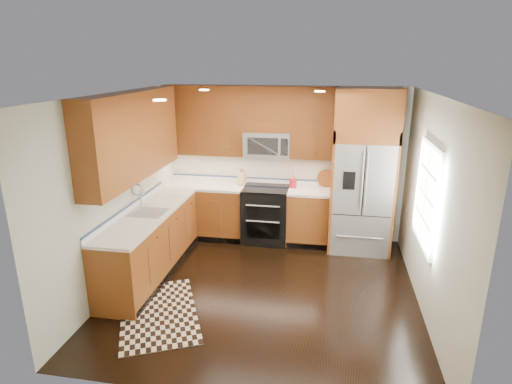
% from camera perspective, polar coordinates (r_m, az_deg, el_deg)
% --- Properties ---
extents(ground, '(4.00, 4.00, 0.00)m').
position_cam_1_polar(ground, '(5.96, 1.17, -12.93)').
color(ground, black).
rests_on(ground, ground).
extents(wall_back, '(4.00, 0.02, 2.60)m').
position_cam_1_polar(wall_back, '(7.34, 3.70, 3.84)').
color(wall_back, beige).
rests_on(wall_back, ground).
extents(wall_left, '(0.02, 4.00, 2.60)m').
position_cam_1_polar(wall_left, '(6.05, -17.80, 0.12)').
color(wall_left, beige).
rests_on(wall_left, ground).
extents(wall_right, '(0.02, 4.00, 2.60)m').
position_cam_1_polar(wall_right, '(5.50, 22.32, -2.05)').
color(wall_right, beige).
rests_on(wall_right, ground).
extents(window, '(0.04, 1.10, 1.30)m').
position_cam_1_polar(window, '(5.65, 21.81, -0.42)').
color(window, white).
rests_on(window, ground).
extents(base_cabinets, '(2.85, 3.00, 0.90)m').
position_cam_1_polar(base_cabinets, '(6.82, -7.91, -4.86)').
color(base_cabinets, brown).
rests_on(base_cabinets, ground).
extents(countertop, '(2.86, 3.01, 0.04)m').
position_cam_1_polar(countertop, '(6.72, -6.62, -0.87)').
color(countertop, white).
rests_on(countertop, base_cabinets).
extents(upper_cabinets, '(2.85, 3.00, 1.15)m').
position_cam_1_polar(upper_cabinets, '(6.55, -7.29, 8.58)').
color(upper_cabinets, brown).
rests_on(upper_cabinets, ground).
extents(range, '(0.76, 0.67, 0.95)m').
position_cam_1_polar(range, '(7.29, 1.32, -3.03)').
color(range, black).
rests_on(range, ground).
extents(microwave, '(0.76, 0.40, 0.42)m').
position_cam_1_polar(microwave, '(7.10, 1.54, 6.39)').
color(microwave, '#B2B2B7').
rests_on(microwave, ground).
extents(refrigerator, '(0.98, 0.75, 2.60)m').
position_cam_1_polar(refrigerator, '(6.95, 14.06, 2.63)').
color(refrigerator, '#B2B2B7').
rests_on(refrigerator, ground).
extents(sink_faucet, '(0.54, 0.44, 0.37)m').
position_cam_1_polar(sink_faucet, '(6.22, -14.43, -2.11)').
color(sink_faucet, '#B2B2B7').
rests_on(sink_faucet, countertop).
extents(rug, '(1.45, 1.74, 0.01)m').
position_cam_1_polar(rug, '(5.61, -12.82, -15.44)').
color(rug, black).
rests_on(rug, ground).
extents(knife_block, '(0.12, 0.15, 0.27)m').
position_cam_1_polar(knife_block, '(7.33, -1.87, 1.85)').
color(knife_block, tan).
rests_on(knife_block, countertop).
extents(utensil_crock, '(0.15, 0.15, 0.34)m').
position_cam_1_polar(utensil_crock, '(7.16, 4.97, 1.47)').
color(utensil_crock, red).
rests_on(utensil_crock, countertop).
extents(cutting_board, '(0.35, 0.35, 0.02)m').
position_cam_1_polar(cutting_board, '(7.32, 9.25, 0.79)').
color(cutting_board, brown).
rests_on(cutting_board, countertop).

